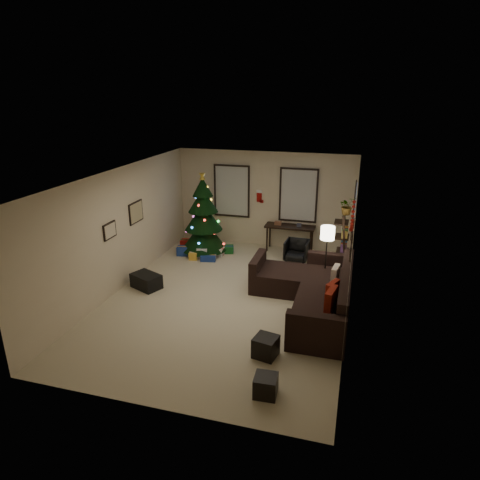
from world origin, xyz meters
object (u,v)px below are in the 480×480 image
(desk, at_px, (290,229))
(desk_chair, at_px, (297,250))
(bookshelf, at_px, (344,247))
(sofa, at_px, (313,293))
(christmas_tree, at_px, (204,220))

(desk, xyz_separation_m, desk_chair, (0.30, -0.65, -0.37))
(desk_chair, distance_m, bookshelf, 1.48)
(desk, relative_size, desk_chair, 2.42)
(sofa, relative_size, desk_chair, 5.53)
(desk, bearing_deg, desk_chair, -65.23)
(christmas_tree, height_order, desk, christmas_tree)
(bookshelf, bearing_deg, desk, 137.79)
(desk_chair, xyz_separation_m, bookshelf, (1.21, -0.71, 0.49))
(christmas_tree, xyz_separation_m, bookshelf, (3.74, -0.57, -0.19))
(desk, distance_m, desk_chair, 0.81)
(desk, height_order, desk_chair, desk)
(christmas_tree, distance_m, desk, 2.39)
(bookshelf, bearing_deg, desk_chair, 149.32)
(christmas_tree, xyz_separation_m, desk_chair, (2.54, 0.14, -0.67))
(sofa, height_order, desk_chair, sofa)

